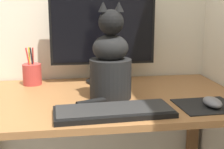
% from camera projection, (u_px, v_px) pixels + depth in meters
% --- Properties ---
extents(desk, '(1.15, 0.67, 0.76)m').
position_uv_depth(desk, '(103.00, 122.00, 1.33)').
color(desk, brown).
rests_on(desk, ground_plane).
extents(monitor, '(0.50, 0.17, 0.43)m').
position_uv_depth(monitor, '(103.00, 34.00, 1.49)').
color(monitor, black).
rests_on(monitor, desk).
extents(keyboard, '(0.42, 0.18, 0.02)m').
position_uv_depth(keyboard, '(114.00, 111.00, 1.09)').
color(keyboard, black).
rests_on(keyboard, desk).
extents(mousepad_right, '(0.23, 0.20, 0.00)m').
position_uv_depth(mousepad_right, '(207.00, 106.00, 1.18)').
color(mousepad_right, black).
rests_on(mousepad_right, desk).
extents(computer_mouse_right, '(0.06, 0.10, 0.03)m').
position_uv_depth(computer_mouse_right, '(212.00, 102.00, 1.16)').
color(computer_mouse_right, slate).
rests_on(computer_mouse_right, mousepad_right).
extents(cat, '(0.23, 0.21, 0.39)m').
position_uv_depth(cat, '(110.00, 63.00, 1.25)').
color(cat, black).
rests_on(cat, desk).
extents(pen_cup, '(0.09, 0.09, 0.18)m').
position_uv_depth(pen_cup, '(32.00, 74.00, 1.48)').
color(pen_cup, '#B23833').
rests_on(pen_cup, desk).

